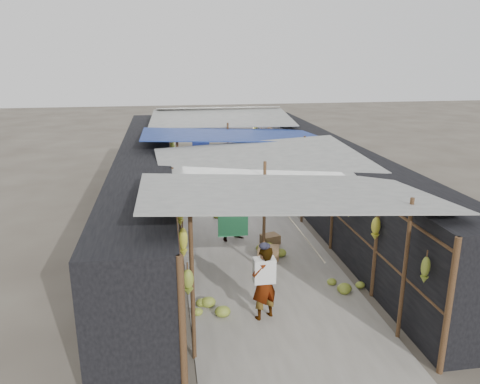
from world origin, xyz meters
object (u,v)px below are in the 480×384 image
shopper_blue (236,213)px  vendor_seated (274,180)px  crate_near (269,253)px  vendor_elderly (264,283)px  black_basin (278,208)px

shopper_blue → vendor_seated: (2.04, 4.23, -0.31)m
vendor_seated → crate_near: bearing=-16.6°
crate_near → vendor_seated: bearing=92.0°
crate_near → vendor_elderly: (-0.68, -2.62, 0.58)m
vendor_elderly → vendor_seated: 8.46m
crate_near → black_basin: bearing=89.2°
black_basin → shopper_blue: 2.87m
black_basin → crate_near: bearing=-107.3°
black_basin → vendor_elderly: vendor_elderly is taller
vendor_seated → shopper_blue: bearing=-27.9°
shopper_blue → vendor_seated: size_ratio=1.67×
black_basin → vendor_elderly: bearing=-106.1°
shopper_blue → vendor_seated: bearing=45.4°
crate_near → shopper_blue: size_ratio=0.34×
black_basin → shopper_blue: shopper_blue is taller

